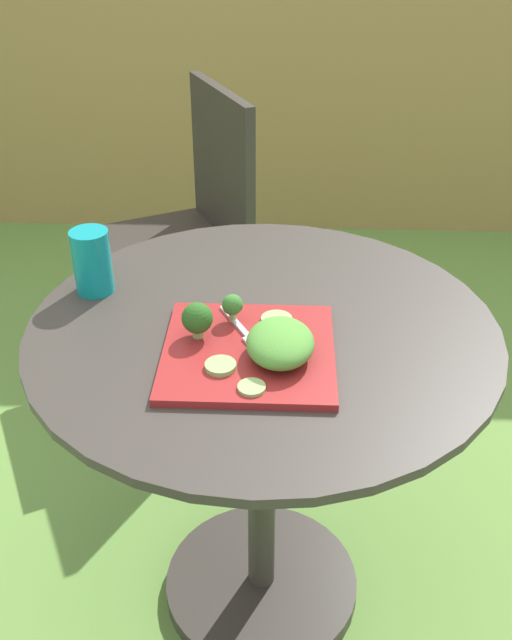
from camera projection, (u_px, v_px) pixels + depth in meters
name	position (u px, v px, depth m)	size (l,w,h in m)	color
ground_plane	(261.00, 589.00, 1.70)	(12.00, 12.00, 0.00)	#669342
bamboo_fence	(280.00, 48.00, 2.97)	(8.00, 0.08, 1.57)	#9E7F47
patio_table	(262.00, 442.00, 1.46)	(0.85, 0.85, 0.74)	#38332D
patio_chair	(190.00, 217.00, 2.20)	(0.59, 0.59, 0.90)	#332D28
salad_plate	(249.00, 352.00, 1.22)	(0.29, 0.29, 0.01)	maroon
drinking_glass	(93.00, 265.00, 1.38)	(0.07, 0.07, 0.13)	#0F8C93
fork	(244.00, 332.00, 1.26)	(0.09, 0.14, 0.00)	silver
lettuce_mound	(280.00, 343.00, 1.19)	(0.11, 0.14, 0.05)	#519338
broccoli_floret_0	(232.00, 305.00, 1.27)	(0.04, 0.04, 0.05)	#99B770
broccoli_floret_1	(197.00, 319.00, 1.23)	(0.05, 0.05, 0.06)	#99B770
cucumber_slice_0	(252.00, 387.00, 1.12)	(0.04, 0.04, 0.01)	#8EB766
cucumber_slice_1	(277.00, 319.00, 1.29)	(0.06, 0.06, 0.01)	#8EB766
cucumber_slice_2	(221.00, 366.00, 1.17)	(0.05, 0.05, 0.01)	#8EB766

